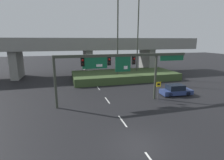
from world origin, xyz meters
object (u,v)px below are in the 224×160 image
Objects in this scene: highway_light_pole_near at (118,34)px; parked_sedan_near_right at (176,90)px; highway_light_pole_far at (138,31)px; signal_gantry at (119,63)px; speed_limit_sign at (158,89)px.

highway_light_pole_near is 13.89m from parked_sedan_near_right.
signal_gantry is at bearing -120.95° from highway_light_pole_far.
highway_light_pole_far is (3.41, 14.56, 7.39)m from speed_limit_sign.
parked_sedan_near_right is at bearing -88.32° from highway_light_pole_far.
signal_gantry is 3.71× the size of parked_sedan_near_right.
highway_light_pole_near is at bearing 96.93° from speed_limit_sign.
highway_light_pole_far reaches higher than parked_sedan_near_right.
highway_light_pole_near is (3.17, 10.96, 3.61)m from signal_gantry.
signal_gantry is at bearing 166.27° from speed_limit_sign.
highway_light_pole_far is (4.88, 2.46, 0.69)m from highway_light_pole_near.
highway_light_pole_near reaches higher than signal_gantry.
highway_light_pole_near is 0.92× the size of highway_light_pole_far.
speed_limit_sign is 13.91m from highway_light_pole_near.
signal_gantry is 0.93× the size of highway_light_pole_far.
signal_gantry is 11.97m from highway_light_pole_near.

